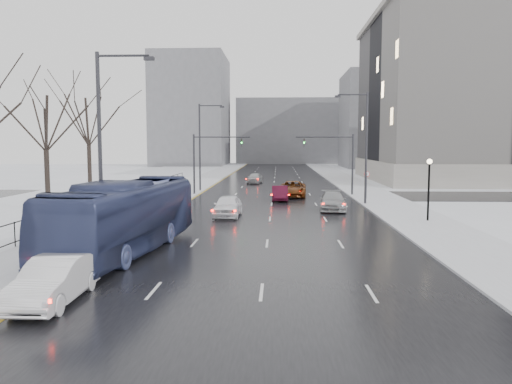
# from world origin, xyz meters

# --- Properties ---
(road) EXTENTS (16.00, 150.00, 0.04)m
(road) POSITION_xyz_m (0.00, 60.00, 0.02)
(road) COLOR black
(road) RESTS_ON ground
(cross_road) EXTENTS (130.00, 10.00, 0.04)m
(cross_road) POSITION_xyz_m (0.00, 48.00, 0.02)
(cross_road) COLOR black
(cross_road) RESTS_ON ground
(sidewalk_left) EXTENTS (5.00, 150.00, 0.16)m
(sidewalk_left) POSITION_xyz_m (-10.50, 60.00, 0.08)
(sidewalk_left) COLOR silver
(sidewalk_left) RESTS_ON ground
(sidewalk_right) EXTENTS (5.00, 150.00, 0.16)m
(sidewalk_right) POSITION_xyz_m (10.50, 60.00, 0.08)
(sidewalk_right) COLOR silver
(sidewalk_right) RESTS_ON ground
(park_strip) EXTENTS (14.00, 150.00, 0.12)m
(park_strip) POSITION_xyz_m (-20.00, 60.00, 0.06)
(park_strip) COLOR white
(park_strip) RESTS_ON ground
(tree_park_d) EXTENTS (8.75, 8.75, 12.50)m
(tree_park_d) POSITION_xyz_m (-17.80, 34.00, 0.00)
(tree_park_d) COLOR black
(tree_park_d) RESTS_ON ground
(tree_park_e) EXTENTS (9.45, 9.45, 13.50)m
(tree_park_e) POSITION_xyz_m (-18.20, 44.00, 0.00)
(tree_park_e) COLOR black
(tree_park_e) RESTS_ON ground
(iron_fence) EXTENTS (0.06, 70.00, 1.30)m
(iron_fence) POSITION_xyz_m (-13.00, 30.00, 0.91)
(iron_fence) COLOR black
(iron_fence) RESTS_ON sidewalk_left
(streetlight_r_mid) EXTENTS (2.95, 0.25, 10.00)m
(streetlight_r_mid) POSITION_xyz_m (8.17, 40.00, 5.62)
(streetlight_r_mid) COLOR #2D2D33
(streetlight_r_mid) RESTS_ON ground
(streetlight_l_near) EXTENTS (2.95, 0.25, 10.00)m
(streetlight_l_near) POSITION_xyz_m (-8.17, 20.00, 5.62)
(streetlight_l_near) COLOR #2D2D33
(streetlight_l_near) RESTS_ON ground
(streetlight_l_far) EXTENTS (2.95, 0.25, 10.00)m
(streetlight_l_far) POSITION_xyz_m (-8.17, 52.00, 5.62)
(streetlight_l_far) COLOR #2D2D33
(streetlight_l_far) RESTS_ON ground
(lamppost_r_mid) EXTENTS (0.36, 0.36, 4.28)m
(lamppost_r_mid) POSITION_xyz_m (11.00, 30.00, 2.94)
(lamppost_r_mid) COLOR black
(lamppost_r_mid) RESTS_ON sidewalk_right
(mast_signal_right) EXTENTS (6.10, 0.33, 6.50)m
(mast_signal_right) POSITION_xyz_m (7.33, 48.00, 4.11)
(mast_signal_right) COLOR #2D2D33
(mast_signal_right) RESTS_ON ground
(mast_signal_left) EXTENTS (6.10, 0.33, 6.50)m
(mast_signal_left) POSITION_xyz_m (-7.33, 48.00, 4.11)
(mast_signal_left) COLOR #2D2D33
(mast_signal_left) RESTS_ON ground
(no_uturn_sign) EXTENTS (0.60, 0.06, 2.70)m
(no_uturn_sign) POSITION_xyz_m (9.20, 44.00, 2.30)
(no_uturn_sign) COLOR #2D2D33
(no_uturn_sign) RESTS_ON sidewalk_right
(civic_building) EXTENTS (41.00, 31.00, 24.80)m
(civic_building) POSITION_xyz_m (35.00, 72.00, 11.21)
(civic_building) COLOR gray
(civic_building) RESTS_ON ground
(bldg_far_right) EXTENTS (24.00, 20.00, 22.00)m
(bldg_far_right) POSITION_xyz_m (28.00, 115.00, 11.00)
(bldg_far_right) COLOR slate
(bldg_far_right) RESTS_ON ground
(bldg_far_left) EXTENTS (18.00, 22.00, 28.00)m
(bldg_far_left) POSITION_xyz_m (-22.00, 125.00, 14.00)
(bldg_far_left) COLOR slate
(bldg_far_left) RESTS_ON ground
(bldg_far_center) EXTENTS (30.00, 18.00, 18.00)m
(bldg_far_center) POSITION_xyz_m (4.00, 140.00, 9.00)
(bldg_far_center) COLOR slate
(bldg_far_center) RESTS_ON ground
(sedan_left_near) EXTENTS (1.68, 4.70, 1.54)m
(sedan_left_near) POSITION_xyz_m (-7.03, 11.46, 0.81)
(sedan_left_near) COLOR white
(sedan_left_near) RESTS_ON road
(bus) EXTENTS (4.44, 13.22, 3.61)m
(bus) POSITION_xyz_m (-7.00, 19.53, 1.85)
(bus) COLOR #37406C
(bus) RESTS_ON road
(sedan_center_near) EXTENTS (2.03, 4.77, 1.61)m
(sedan_center_near) POSITION_xyz_m (-3.18, 32.04, 0.84)
(sedan_center_near) COLOR white
(sedan_center_near) RESTS_ON road
(sedan_right_near) EXTENTS (1.58, 4.31, 1.41)m
(sedan_right_near) POSITION_xyz_m (0.74, 42.95, 0.75)
(sedan_right_near) COLOR #430B1E
(sedan_right_near) RESTS_ON road
(sedan_right_cross) EXTENTS (3.09, 6.01, 1.62)m
(sedan_right_cross) POSITION_xyz_m (2.07, 46.47, 0.85)
(sedan_right_cross) COLOR brown
(sedan_right_cross) RESTS_ON road
(sedan_right_far) EXTENTS (2.46, 5.31, 1.50)m
(sedan_right_far) POSITION_xyz_m (5.07, 36.14, 0.79)
(sedan_right_far) COLOR #9A9C9E
(sedan_right_far) RESTS_ON road
(sedan_center_far) EXTENTS (2.35, 4.58, 1.49)m
(sedan_center_far) POSITION_xyz_m (-2.64, 63.83, 0.79)
(sedan_center_far) COLOR #ABADAF
(sedan_center_far) RESTS_ON road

